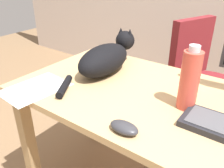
# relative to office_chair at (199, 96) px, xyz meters

# --- Properties ---
(desk) EXTENTS (1.54, 0.72, 0.72)m
(desk) POSITION_rel_office_chair_xyz_m (0.10, -0.71, 0.22)
(desk) COLOR tan
(desk) RESTS_ON ground_plane
(office_chair) EXTENTS (0.51, 0.48, 0.92)m
(office_chair) POSITION_rel_office_chair_xyz_m (0.00, 0.00, 0.00)
(office_chair) COLOR black
(office_chair) RESTS_ON ground_plane
(cat) EXTENTS (0.19, 0.61, 0.20)m
(cat) POSITION_rel_office_chair_xyz_m (-0.36, -0.62, 0.40)
(cat) COLOR black
(cat) RESTS_ON desk
(computer_mouse) EXTENTS (0.11, 0.06, 0.04)m
(computer_mouse) POSITION_rel_office_chair_xyz_m (0.01, -1.00, 0.34)
(computer_mouse) COLOR #333338
(computer_mouse) RESTS_ON desk
(paper_sheet) EXTENTS (0.23, 0.31, 0.00)m
(paper_sheet) POSITION_rel_office_chair_xyz_m (-0.51, -0.98, 0.32)
(paper_sheet) COLOR white
(paper_sheet) RESTS_ON desk
(water_bottle) EXTENTS (0.08, 0.08, 0.26)m
(water_bottle) POSITION_rel_office_chair_xyz_m (0.12, -0.71, 0.44)
(water_bottle) COLOR #D84C3D
(water_bottle) RESTS_ON desk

